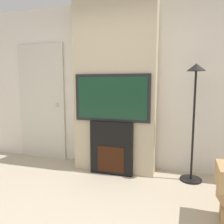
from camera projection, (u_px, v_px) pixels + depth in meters
wall_back at (119, 86)px, 3.63m from camera, size 6.00×0.06×2.70m
chimney_breast at (115, 86)px, 3.42m from camera, size 1.27×0.38×2.70m
fireplace at (112, 148)px, 3.36m from camera, size 0.66×0.15×0.82m
television at (112, 98)px, 3.25m from camera, size 1.15×0.07×0.71m
floor_lamp at (195, 102)px, 3.01m from camera, size 0.30×0.30×1.66m
entry_door at (42, 102)px, 4.02m from camera, size 0.92×0.09×2.09m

